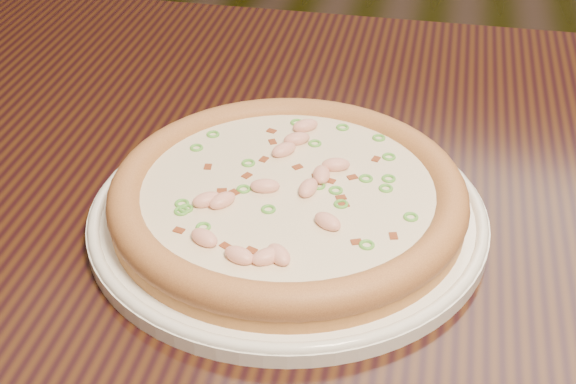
# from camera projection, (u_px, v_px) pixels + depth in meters

# --- Properties ---
(hero_table) EXTENTS (1.20, 0.80, 0.75)m
(hero_table) POSITION_uv_depth(u_px,v_px,m) (425.00, 290.00, 0.74)
(hero_table) COLOR black
(hero_table) RESTS_ON ground
(plate) EXTENTS (0.33, 0.33, 0.02)m
(plate) POSITION_uv_depth(u_px,v_px,m) (288.00, 213.00, 0.66)
(plate) COLOR white
(plate) RESTS_ON hero_table
(pizza) EXTENTS (0.29, 0.29, 0.03)m
(pizza) POSITION_uv_depth(u_px,v_px,m) (288.00, 195.00, 0.65)
(pizza) COLOR #C0823A
(pizza) RESTS_ON plate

